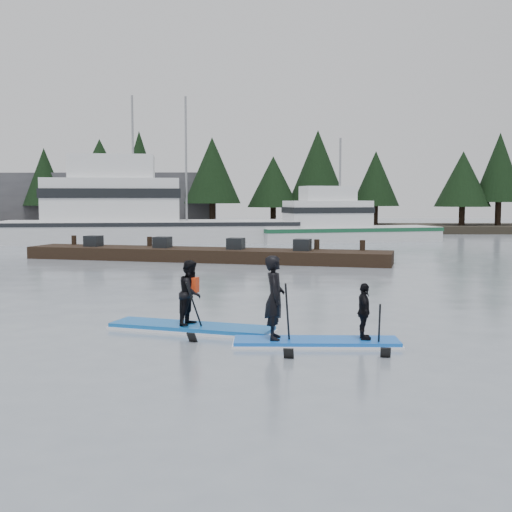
{
  "coord_description": "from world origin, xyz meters",
  "views": [
    {
      "loc": [
        0.58,
        -12.84,
        2.78
      ],
      "look_at": [
        0.0,
        6.0,
        1.1
      ],
      "focal_mm": 45.0,
      "sensor_mm": 36.0,
      "label": 1
    }
  ],
  "objects_px": {
    "fishing_boat_large": "(140,230)",
    "paddleboard_solo": "(191,308)",
    "fishing_boat_medium": "(343,234)",
    "paddleboard_duo": "(308,315)",
    "floating_dock": "(204,255)"
  },
  "relations": [
    {
      "from": "fishing_boat_large",
      "to": "paddleboard_solo",
      "type": "xyz_separation_m",
      "value": [
        6.99,
        -27.72,
        -0.32
      ]
    },
    {
      "from": "fishing_boat_large",
      "to": "fishing_boat_medium",
      "type": "distance_m",
      "value": 13.26
    },
    {
      "from": "paddleboard_solo",
      "to": "paddleboard_duo",
      "type": "distance_m",
      "value": 2.72
    },
    {
      "from": "fishing_boat_large",
      "to": "floating_dock",
      "type": "bearing_deg",
      "value": -74.54
    },
    {
      "from": "paddleboard_duo",
      "to": "fishing_boat_medium",
      "type": "bearing_deg",
      "value": 82.12
    },
    {
      "from": "paddleboard_solo",
      "to": "paddleboard_duo",
      "type": "xyz_separation_m",
      "value": [
        2.41,
        -1.26,
        0.09
      ]
    },
    {
      "from": "floating_dock",
      "to": "paddleboard_solo",
      "type": "xyz_separation_m",
      "value": [
        1.45,
        -15.33,
        0.21
      ]
    },
    {
      "from": "fishing_boat_large",
      "to": "paddleboard_duo",
      "type": "height_order",
      "value": "fishing_boat_large"
    },
    {
      "from": "fishing_boat_large",
      "to": "floating_dock",
      "type": "distance_m",
      "value": 13.58
    },
    {
      "from": "paddleboard_solo",
      "to": "floating_dock",
      "type": "bearing_deg",
      "value": 111.85
    },
    {
      "from": "fishing_boat_large",
      "to": "paddleboard_solo",
      "type": "distance_m",
      "value": 28.59
    },
    {
      "from": "fishing_boat_medium",
      "to": "paddleboard_solo",
      "type": "relative_size",
      "value": 3.48
    },
    {
      "from": "paddleboard_solo",
      "to": "fishing_boat_medium",
      "type": "bearing_deg",
      "value": 94.35
    },
    {
      "from": "fishing_boat_large",
      "to": "paddleboard_solo",
      "type": "bearing_deg",
      "value": -84.47
    },
    {
      "from": "fishing_boat_medium",
      "to": "paddleboard_duo",
      "type": "bearing_deg",
      "value": -113.88
    }
  ]
}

